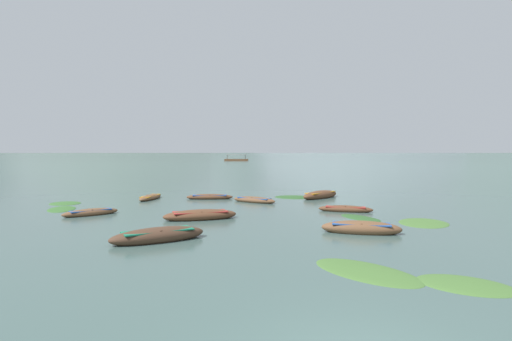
# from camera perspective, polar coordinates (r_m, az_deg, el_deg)

# --- Properties ---
(ground_plane) EXTENTS (6000.00, 6000.00, 0.00)m
(ground_plane) POSITION_cam_1_polar(r_m,az_deg,el_deg) (1506.51, -1.54, 2.55)
(ground_plane) COLOR #425B56
(mountain_1) EXTENTS (1709.90, 1709.90, 484.47)m
(mountain_1) POSITION_cam_1_polar(r_m,az_deg,el_deg) (2649.95, -17.90, 7.73)
(mountain_1) COLOR #56665B
(mountain_1) RESTS_ON ground
(mountain_2) EXTENTS (888.31, 888.31, 297.41)m
(mountain_2) POSITION_cam_1_polar(r_m,az_deg,el_deg) (2433.73, -2.33, 6.11)
(mountain_2) COLOR #4C5B56
(mountain_2) RESTS_ON ground
(mountain_3) EXTENTS (1501.30, 1501.30, 495.37)m
(mountain_3) POSITION_cam_1_polar(r_m,az_deg,el_deg) (2449.16, 14.20, 8.33)
(mountain_3) COLOR slate
(mountain_3) RESTS_ON ground
(rowboat_0) EXTENTS (3.27, 2.68, 0.48)m
(rowboat_0) POSITION_cam_1_polar(r_m,az_deg,el_deg) (28.03, -0.27, -4.16)
(rowboat_0) COLOR brown
(rowboat_0) RESTS_ON ground
(rowboat_1) EXTENTS (4.03, 2.34, 0.62)m
(rowboat_1) POSITION_cam_1_polar(r_m,az_deg,el_deg) (21.31, -7.81, -6.24)
(rowboat_1) COLOR brown
(rowboat_1) RESTS_ON ground
(rowboat_2) EXTENTS (1.43, 3.45, 0.41)m
(rowboat_2) POSITION_cam_1_polar(r_m,az_deg,el_deg) (30.78, -14.58, -3.67)
(rowboat_2) COLOR brown
(rowboat_2) RESTS_ON ground
(rowboat_3) EXTENTS (2.89, 2.56, 0.44)m
(rowboat_3) POSITION_cam_1_polar(r_m,az_deg,el_deg) (24.20, -22.16, -5.47)
(rowboat_3) COLOR brown
(rowboat_3) RESTS_ON ground
(rowboat_4) EXTENTS (3.42, 1.01, 0.45)m
(rowboat_4) POSITION_cam_1_polar(r_m,az_deg,el_deg) (30.17, -6.51, -3.70)
(rowboat_4) COLOR brown
(rowboat_4) RESTS_ON ground
(rowboat_5) EXTENTS (3.54, 1.89, 0.65)m
(rowboat_5) POSITION_cam_1_polar(r_m,az_deg,el_deg) (18.18, 14.52, -7.82)
(rowboat_5) COLOR brown
(rowboat_5) RESTS_ON ground
(rowboat_6) EXTENTS (3.21, 1.66, 0.45)m
(rowboat_6) POSITION_cam_1_polar(r_m,az_deg,el_deg) (24.28, 12.42, -5.30)
(rowboat_6) COLOR brown
(rowboat_6) RESTS_ON ground
(rowboat_7) EXTENTS (3.85, 2.86, 0.67)m
(rowboat_7) POSITION_cam_1_polar(r_m,az_deg,el_deg) (16.51, -13.54, -8.86)
(rowboat_7) COLOR #4C3323
(rowboat_7) RESTS_ON ground
(rowboat_8) EXTENTS (3.67, 3.74, 0.69)m
(rowboat_8) POSITION_cam_1_polar(r_m,az_deg,el_deg) (31.02, 9.01, -3.41)
(rowboat_8) COLOR brown
(rowboat_8) RESTS_ON ground
(ferry_0) EXTENTS (8.77, 3.26, 2.54)m
(ferry_0) POSITION_cam_1_polar(r_m,az_deg,el_deg) (149.49, -2.77, 1.52)
(ferry_0) COLOR brown
(ferry_0) RESTS_ON ground
(weed_patch_0) EXTENTS (3.59, 3.22, 0.14)m
(weed_patch_0) POSITION_cam_1_polar(r_m,az_deg,el_deg) (31.20, 5.39, -3.75)
(weed_patch_0) COLOR #2D5628
(weed_patch_0) RESTS_ON ground
(weed_patch_1) EXTENTS (2.97, 2.73, 0.14)m
(weed_patch_1) POSITION_cam_1_polar(r_m,az_deg,el_deg) (12.31, 27.30, -14.09)
(weed_patch_1) COLOR #477033
(weed_patch_1) RESTS_ON ground
(weed_patch_2) EXTENTS (2.31, 3.21, 0.14)m
(weed_patch_2) POSITION_cam_1_polar(r_m,az_deg,el_deg) (27.31, -25.57, -4.92)
(weed_patch_2) COLOR #38662D
(weed_patch_2) RESTS_ON ground
(weed_patch_3) EXTENTS (3.58, 3.89, 0.14)m
(weed_patch_3) POSITION_cam_1_polar(r_m,az_deg,el_deg) (12.56, 15.16, -13.55)
(weed_patch_3) COLOR #477033
(weed_patch_3) RESTS_ON ground
(weed_patch_4) EXTENTS (3.31, 3.61, 0.14)m
(weed_patch_4) POSITION_cam_1_polar(r_m,az_deg,el_deg) (21.58, 22.41, -6.83)
(weed_patch_4) COLOR #477033
(weed_patch_4) RESTS_ON ground
(weed_patch_5) EXTENTS (2.95, 3.01, 0.14)m
(weed_patch_5) POSITION_cam_1_polar(r_m,az_deg,el_deg) (30.20, -25.17, -4.21)
(weed_patch_5) COLOR #38662D
(weed_patch_5) RESTS_ON ground
(weed_patch_6) EXTENTS (2.27, 3.02, 0.14)m
(weed_patch_6) POSITION_cam_1_polar(r_m,az_deg,el_deg) (22.16, 14.39, -6.46)
(weed_patch_6) COLOR #2D5628
(weed_patch_6) RESTS_ON ground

